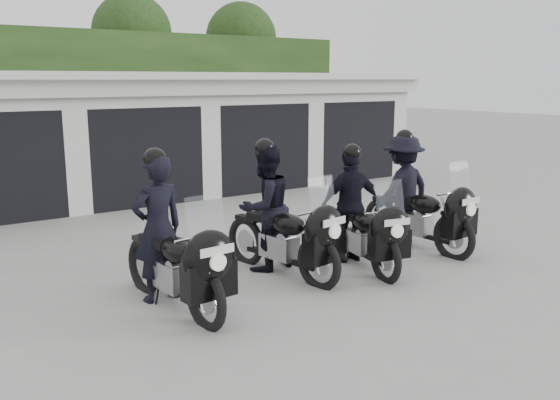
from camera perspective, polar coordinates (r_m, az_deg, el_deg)
ground at (r=8.97m, az=1.03°, el=-6.69°), size 80.00×80.00×0.00m
garage_block at (r=15.85m, az=-16.15°, el=6.10°), size 16.40×6.80×2.96m
background_vegetation at (r=20.56m, az=-19.74°, el=10.79°), size 20.00×3.90×5.80m
police_bike_a at (r=7.43m, az=-10.47°, el=-4.24°), size 0.82×2.34×2.04m
police_bike_b at (r=8.64m, az=-0.54°, el=-1.51°), size 1.06×2.32×2.03m
police_bike_c at (r=9.10m, az=7.38°, el=-1.25°), size 1.14×2.16×1.90m
police_bike_d at (r=10.27m, az=12.45°, el=0.39°), size 1.26×2.35×2.04m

